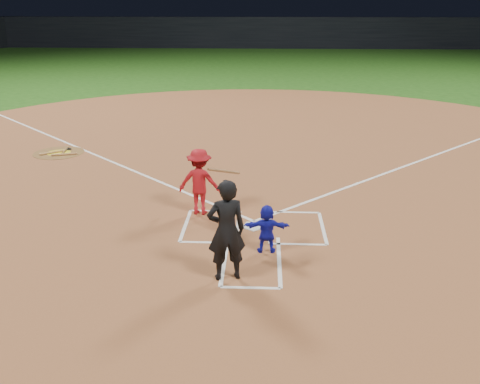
{
  "coord_description": "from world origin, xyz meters",
  "views": [
    {
      "loc": [
        0.21,
        -11.36,
        4.97
      ],
      "look_at": [
        -0.3,
        -0.4,
        1.0
      ],
      "focal_mm": 40.0,
      "sensor_mm": 36.0,
      "label": 1
    }
  ],
  "objects_px": {
    "umpire": "(226,230)",
    "batter_at_plate": "(200,182)",
    "home_plate": "(254,226)",
    "catcher": "(267,229)",
    "on_deck_circle": "(59,153)"
  },
  "relations": [
    {
      "from": "catcher",
      "to": "umpire",
      "type": "distance_m",
      "value": 1.45
    },
    {
      "from": "home_plate",
      "to": "umpire",
      "type": "bearing_deg",
      "value": 79.44
    },
    {
      "from": "on_deck_circle",
      "to": "catcher",
      "type": "distance_m",
      "value": 10.16
    },
    {
      "from": "home_plate",
      "to": "batter_at_plate",
      "type": "distance_m",
      "value": 1.73
    },
    {
      "from": "on_deck_circle",
      "to": "umpire",
      "type": "relative_size",
      "value": 0.87
    },
    {
      "from": "batter_at_plate",
      "to": "catcher",
      "type": "bearing_deg",
      "value": -51.75
    },
    {
      "from": "on_deck_circle",
      "to": "batter_at_plate",
      "type": "bearing_deg",
      "value": -43.48
    },
    {
      "from": "umpire",
      "to": "batter_at_plate",
      "type": "relative_size",
      "value": 1.2
    },
    {
      "from": "home_plate",
      "to": "on_deck_circle",
      "type": "xyz_separation_m",
      "value": [
        -6.81,
        5.97,
        -0.0
      ]
    },
    {
      "from": "home_plate",
      "to": "catcher",
      "type": "relative_size",
      "value": 0.58
    },
    {
      "from": "catcher",
      "to": "batter_at_plate",
      "type": "bearing_deg",
      "value": -52.56
    },
    {
      "from": "on_deck_circle",
      "to": "catcher",
      "type": "bearing_deg",
      "value": -45.6
    },
    {
      "from": "home_plate",
      "to": "batter_at_plate",
      "type": "relative_size",
      "value": 0.37
    },
    {
      "from": "batter_at_plate",
      "to": "on_deck_circle",
      "type": "bearing_deg",
      "value": 136.52
    },
    {
      "from": "catcher",
      "to": "umpire",
      "type": "relative_size",
      "value": 0.53
    }
  ]
}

